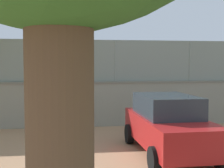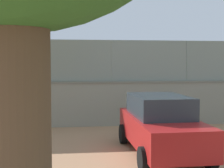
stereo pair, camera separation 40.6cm
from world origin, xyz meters
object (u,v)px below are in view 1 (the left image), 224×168
parked_car_red (168,124)px  player_crossing_court (99,85)px  player_near_wall_returning (100,88)px  sports_ball (102,86)px  courtside_bench (98,111)px  spare_ball_by_wall (167,117)px

parked_car_red → player_crossing_court: bearing=-88.8°
player_near_wall_returning → player_crossing_court: 5.14m
sports_ball → courtside_bench: 5.23m
player_crossing_court → parked_car_red: 18.11m
player_crossing_court → parked_car_red: bearing=91.2°
player_near_wall_returning → sports_ball: size_ratio=13.45×
player_crossing_court → sports_ball: player_crossing_court is taller
player_near_wall_returning → sports_ball: player_near_wall_returning is taller
sports_ball → parked_car_red: bearing=94.5°
courtside_bench → parked_car_red: bearing=105.3°
spare_ball_by_wall → sports_ball: bearing=-64.1°
sports_ball → courtside_bench: size_ratio=0.07×
spare_ball_by_wall → courtside_bench: courtside_bench is taller
player_near_wall_returning → parked_car_red: size_ratio=0.39×
player_near_wall_returning → player_crossing_court: bearing=-93.9°
player_crossing_court → spare_ball_by_wall: player_crossing_court is taller
player_crossing_court → courtside_bench: (1.13, 12.55, -0.40)m
parked_car_red → sports_ball: bearing=-85.5°
player_near_wall_returning → player_crossing_court: size_ratio=1.08×
player_crossing_court → courtside_bench: size_ratio=0.93×
sports_ball → player_near_wall_returning: bearing=-92.6°
sports_ball → spare_ball_by_wall: sports_ball is taller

